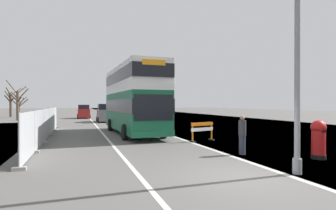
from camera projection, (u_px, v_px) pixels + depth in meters
ground at (251, 176)px, 8.68m from camera, size 140.00×280.00×0.10m
double_decker_bus at (133, 99)px, 20.25m from camera, size 3.08×10.58×4.99m
lamppost_foreground at (297, 35)px, 8.71m from camera, size 0.29×0.70×9.51m
red_pillar_postbox at (318, 138)px, 11.11m from camera, size 0.60×0.60×1.60m
roadworks_barrier at (202, 129)px, 16.32m from camera, size 1.71×0.86×1.15m
construction_site_fence at (46, 124)px, 17.21m from camera, size 0.44×17.20×2.00m
car_oncoming_near at (105, 113)px, 33.61m from camera, size 2.01×4.14×2.25m
car_receding_mid at (84, 112)px, 42.07m from camera, size 1.97×3.96×2.11m
bare_tree_far_verge_near at (18, 102)px, 36.56m from camera, size 2.65×2.90×5.44m
bare_tree_far_verge_mid at (11, 102)px, 46.12m from camera, size 2.46×2.62×5.05m
bare_tree_far_verge_far at (19, 105)px, 42.04m from camera, size 2.50×2.98×4.34m
pedestrian_at_kerb at (242, 135)px, 12.07m from camera, size 0.34×0.34×1.74m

